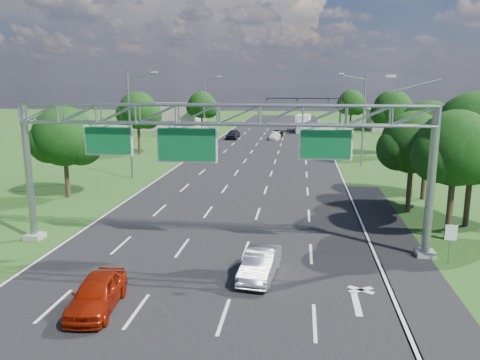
% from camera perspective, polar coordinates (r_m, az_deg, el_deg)
% --- Properties ---
extents(ground, '(220.00, 220.00, 0.00)m').
position_cam_1_polar(ground, '(44.14, 1.16, -0.18)').
color(ground, '#254A16').
rests_on(ground, ground).
extents(road, '(18.00, 180.00, 0.02)m').
position_cam_1_polar(road, '(44.14, 1.16, -0.18)').
color(road, black).
rests_on(road, ground).
extents(road_flare, '(3.00, 30.00, 0.02)m').
position_cam_1_polar(road_flare, '(28.99, 18.14, -7.27)').
color(road_flare, black).
rests_on(road_flare, ground).
extents(sign_gantry, '(23.50, 1.00, 9.56)m').
position_cam_1_polar(sign_gantry, '(25.40, -2.48, 6.62)').
color(sign_gantry, gray).
rests_on(sign_gantry, ground).
extents(regulatory_sign, '(0.60, 0.08, 2.10)m').
position_cam_1_polar(regulatory_sign, '(26.28, 24.30, -6.26)').
color(regulatory_sign, gray).
rests_on(regulatory_sign, ground).
extents(traffic_signal, '(12.21, 0.24, 7.00)m').
position_cam_1_polar(traffic_signal, '(78.08, 9.55, 8.74)').
color(traffic_signal, black).
rests_on(traffic_signal, ground).
extents(streetlight_l_near, '(2.97, 0.22, 10.16)m').
position_cam_1_polar(streetlight_l_near, '(45.94, -13.08, 7.03)').
color(streetlight_l_near, gray).
rests_on(streetlight_l_near, ground).
extents(streetlight_l_far, '(2.97, 0.22, 10.16)m').
position_cam_1_polar(streetlight_l_far, '(79.62, -4.25, 9.22)').
color(streetlight_l_far, gray).
rests_on(streetlight_l_far, ground).
extents(streetlight_r_mid, '(2.97, 0.22, 10.16)m').
position_cam_1_polar(streetlight_r_mid, '(53.46, 14.63, 7.59)').
color(streetlight_r_mid, gray).
rests_on(streetlight_r_mid, ground).
extents(tree_cluster_right, '(9.91, 14.60, 8.68)m').
position_cam_1_polar(tree_cluster_right, '(33.90, 24.80, 4.18)').
color(tree_cluster_right, '#2D2116').
rests_on(tree_cluster_right, ground).
extents(tree_verge_la, '(5.76, 4.80, 7.40)m').
position_cam_1_polar(tree_verge_la, '(39.84, -20.55, 4.70)').
color(tree_verge_la, '#2D2116').
rests_on(tree_verge_la, ground).
extents(tree_verge_lb, '(5.76, 4.80, 8.06)m').
position_cam_1_polar(tree_verge_lb, '(61.62, -12.27, 8.07)').
color(tree_verge_lb, '#2D2116').
rests_on(tree_verge_lb, ground).
extents(tree_verge_lc, '(5.76, 4.80, 7.62)m').
position_cam_1_polar(tree_verge_lc, '(84.91, -4.64, 8.97)').
color(tree_verge_lc, '#2D2116').
rests_on(tree_verge_lc, ground).
extents(tree_verge_rd, '(5.76, 4.80, 8.28)m').
position_cam_1_polar(tree_verge_rd, '(62.12, 18.14, 7.99)').
color(tree_verge_rd, '#2D2116').
rests_on(tree_verge_rd, ground).
extents(tree_verge_re, '(5.76, 4.80, 7.84)m').
position_cam_1_polar(tree_verge_re, '(91.53, 13.45, 9.03)').
color(tree_verge_re, '#2D2116').
rests_on(tree_verge_re, ground).
extents(building_left, '(14.00, 10.00, 5.00)m').
position_cam_1_polar(building_left, '(94.99, -9.02, 7.67)').
color(building_left, gray).
rests_on(building_left, ground).
extents(building_right, '(12.00, 9.00, 4.00)m').
position_cam_1_polar(building_right, '(97.14, 18.99, 6.97)').
color(building_right, gray).
rests_on(building_right, ground).
extents(red_coupe, '(2.09, 4.33, 1.43)m').
position_cam_1_polar(red_coupe, '(20.58, -17.05, -13.07)').
color(red_coupe, maroon).
rests_on(red_coupe, ground).
extents(silver_sedan, '(1.91, 4.24, 1.35)m').
position_cam_1_polar(silver_sedan, '(22.75, 2.46, -10.17)').
color(silver_sedan, '#9CA0A7').
rests_on(silver_sedan, ground).
extents(car_queue_a, '(1.82, 4.12, 1.18)m').
position_cam_1_polar(car_queue_a, '(76.65, 4.27, 5.38)').
color(car_queue_a, white).
rests_on(car_queue_a, ground).
extents(car_queue_b, '(2.06, 4.05, 1.10)m').
position_cam_1_polar(car_queue_b, '(81.19, 4.57, 5.71)').
color(car_queue_b, black).
rests_on(car_queue_b, ground).
extents(car_queue_c, '(2.02, 4.58, 1.53)m').
position_cam_1_polar(car_queue_c, '(77.25, -0.86, 5.59)').
color(car_queue_c, black).
rests_on(car_queue_c, ground).
extents(box_truck, '(3.02, 8.40, 3.10)m').
position_cam_1_polar(box_truck, '(89.68, 7.69, 6.82)').
color(box_truck, beige).
rests_on(box_truck, ground).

